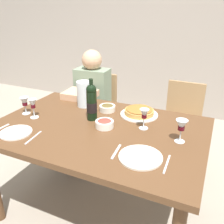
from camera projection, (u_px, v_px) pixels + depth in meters
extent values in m
plane|color=gray|center=(100.00, 208.00, 2.04)|extent=(8.00, 8.00, 0.00)
cube|color=#A3998E|center=(174.00, 18.00, 3.43)|extent=(8.00, 0.10, 2.80)
cube|color=brown|center=(98.00, 129.00, 1.75)|extent=(1.50, 1.00, 0.04)
cylinder|color=brown|center=(60.00, 132.00, 2.50)|extent=(0.07, 0.07, 0.72)
cylinder|color=brown|center=(195.00, 165.00, 1.99)|extent=(0.07, 0.07, 0.72)
cylinder|color=black|center=(92.00, 106.00, 1.81)|extent=(0.08, 0.08, 0.22)
sphere|color=black|center=(91.00, 90.00, 1.76)|extent=(0.08, 0.08, 0.08)
cylinder|color=black|center=(91.00, 84.00, 1.74)|extent=(0.03, 0.03, 0.07)
cylinder|color=black|center=(92.00, 107.00, 1.82)|extent=(0.08, 0.08, 0.08)
cylinder|color=silver|center=(84.00, 94.00, 2.06)|extent=(0.12, 0.12, 0.22)
cylinder|color=silver|center=(84.00, 98.00, 2.07)|extent=(0.11, 0.11, 0.13)
torus|color=silver|center=(92.00, 94.00, 2.02)|extent=(0.07, 0.01, 0.07)
cylinder|color=white|center=(139.00, 114.00, 1.92)|extent=(0.29, 0.29, 0.01)
cylinder|color=#C18E47|center=(139.00, 112.00, 1.91)|extent=(0.23, 0.23, 0.03)
ellipsoid|color=#9E6028|center=(139.00, 109.00, 1.91)|extent=(0.21, 0.21, 0.02)
cylinder|color=white|center=(105.00, 124.00, 1.72)|extent=(0.13, 0.13, 0.05)
ellipsoid|color=#B2382D|center=(105.00, 122.00, 1.72)|extent=(0.11, 0.11, 0.03)
cylinder|color=silver|center=(107.00, 108.00, 1.99)|extent=(0.13, 0.13, 0.05)
ellipsoid|color=brown|center=(107.00, 106.00, 1.99)|extent=(0.11, 0.11, 0.03)
cylinder|color=silver|center=(179.00, 141.00, 1.55)|extent=(0.06, 0.06, 0.00)
cylinder|color=silver|center=(180.00, 136.00, 1.53)|extent=(0.01, 0.01, 0.08)
cone|color=silver|center=(182.00, 125.00, 1.50)|extent=(0.07, 0.07, 0.07)
cylinder|color=#470A14|center=(181.00, 128.00, 1.51)|extent=(0.04, 0.04, 0.02)
cylinder|color=silver|center=(143.00, 128.00, 1.72)|extent=(0.06, 0.06, 0.00)
cylinder|color=silver|center=(144.00, 123.00, 1.70)|extent=(0.01, 0.01, 0.07)
cone|color=silver|center=(144.00, 114.00, 1.67)|extent=(0.07, 0.07, 0.07)
cylinder|color=#470A14|center=(144.00, 116.00, 1.68)|extent=(0.04, 0.04, 0.02)
cylinder|color=silver|center=(26.00, 113.00, 1.95)|extent=(0.06, 0.06, 0.00)
cylinder|color=silver|center=(26.00, 109.00, 1.94)|extent=(0.01, 0.01, 0.06)
cone|color=silver|center=(25.00, 102.00, 1.91)|extent=(0.07, 0.07, 0.07)
cylinder|color=#470A14|center=(25.00, 104.00, 1.92)|extent=(0.04, 0.04, 0.02)
cylinder|color=silver|center=(35.00, 117.00, 1.88)|extent=(0.06, 0.06, 0.00)
cylinder|color=silver|center=(34.00, 113.00, 1.87)|extent=(0.01, 0.01, 0.07)
cone|color=silver|center=(33.00, 104.00, 1.84)|extent=(0.06, 0.06, 0.07)
cylinder|color=#470A14|center=(33.00, 106.00, 1.85)|extent=(0.03, 0.03, 0.03)
cylinder|color=silver|center=(141.00, 157.00, 1.38)|extent=(0.25, 0.25, 0.01)
cylinder|color=white|center=(16.00, 132.00, 1.65)|extent=(0.21, 0.21, 0.01)
cube|color=silver|center=(116.00, 152.00, 1.44)|extent=(0.03, 0.16, 0.00)
cube|color=silver|center=(167.00, 164.00, 1.32)|extent=(0.02, 0.18, 0.00)
cube|color=silver|center=(34.00, 137.00, 1.59)|extent=(0.03, 0.18, 0.00)
cube|color=silver|center=(0.00, 129.00, 1.71)|extent=(0.02, 0.16, 0.00)
cube|color=#9E7A51|center=(95.00, 114.00, 2.69)|extent=(0.43, 0.43, 0.02)
cube|color=#9E7A51|center=(102.00, 91.00, 2.76)|extent=(0.36, 0.05, 0.40)
cylinder|color=#9E7A51|center=(76.00, 137.00, 2.69)|extent=(0.04, 0.04, 0.45)
cylinder|color=#9E7A51|center=(104.00, 142.00, 2.58)|extent=(0.04, 0.04, 0.45)
cylinder|color=#9E7A51|center=(89.00, 124.00, 2.98)|extent=(0.04, 0.04, 0.45)
cylinder|color=#9E7A51|center=(115.00, 129.00, 2.87)|extent=(0.04, 0.04, 0.45)
cube|color=gray|center=(93.00, 92.00, 2.55)|extent=(0.35, 0.22, 0.50)
sphere|color=tan|center=(92.00, 60.00, 2.42)|extent=(0.20, 0.20, 0.20)
cube|color=#33333D|center=(86.00, 121.00, 2.49)|extent=(0.33, 0.40, 0.14)
cube|color=#33333D|center=(80.00, 151.00, 2.47)|extent=(0.28, 0.14, 0.40)
cube|color=tan|center=(80.00, 95.00, 2.28)|extent=(0.30, 0.26, 0.06)
cube|color=#9E7A51|center=(179.00, 127.00, 2.39)|extent=(0.41, 0.41, 0.02)
cube|color=#9E7A51|center=(185.00, 101.00, 2.46)|extent=(0.36, 0.04, 0.40)
cylinder|color=#9E7A51|center=(155.00, 152.00, 2.41)|extent=(0.04, 0.04, 0.45)
cylinder|color=#9E7A51|center=(191.00, 161.00, 2.27)|extent=(0.04, 0.04, 0.45)
cylinder|color=#9E7A51|center=(164.00, 137.00, 2.69)|extent=(0.04, 0.04, 0.45)
cylinder|color=#9E7A51|center=(196.00, 144.00, 2.55)|extent=(0.04, 0.04, 0.45)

